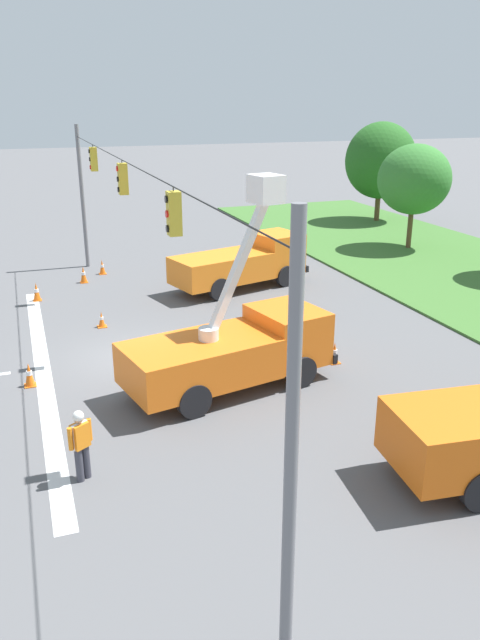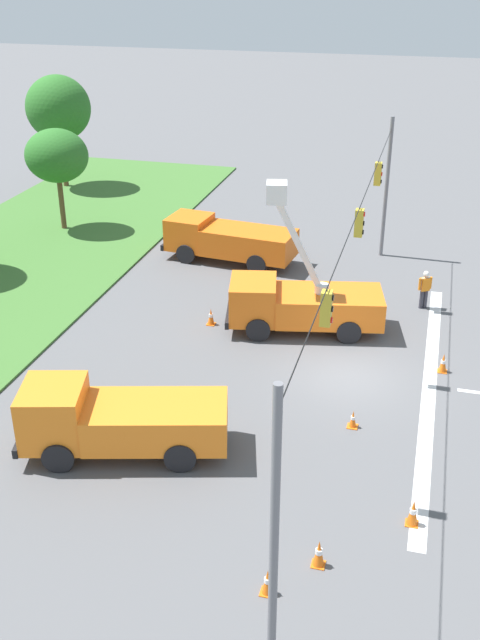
% 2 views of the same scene
% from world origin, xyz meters
% --- Properties ---
extents(ground_plane, '(200.00, 200.00, 0.00)m').
position_xyz_m(ground_plane, '(0.00, 0.00, 0.00)').
color(ground_plane, '#565659').
extents(lane_markings, '(17.60, 15.25, 0.01)m').
position_xyz_m(lane_markings, '(0.00, -4.49, 0.00)').
color(lane_markings, silver).
rests_on(lane_markings, ground).
extents(signal_gantry, '(26.20, 0.33, 7.20)m').
position_xyz_m(signal_gantry, '(-0.04, -0.00, 4.43)').
color(signal_gantry, slate).
rests_on(signal_gantry, ground).
extents(tree_far_east, '(3.24, 3.53, 5.76)m').
position_xyz_m(tree_far_east, '(12.38, 18.01, 4.26)').
color(tree_far_east, brown).
rests_on(tree_far_east, ground).
extents(tree_east_end, '(4.06, 4.23, 7.36)m').
position_xyz_m(tree_east_end, '(20.37, 21.92, 5.25)').
color(tree_east_end, brown).
rests_on(tree_east_end, ground).
extents(utility_truck_bucket_lift, '(3.73, 6.84, 6.34)m').
position_xyz_m(utility_truck_bucket_lift, '(3.35, 2.51, 1.31)').
color(utility_truck_bucket_lift, orange).
rests_on(utility_truck_bucket_lift, ground).
extents(utility_truck_support_near, '(3.89, 6.88, 2.34)m').
position_xyz_m(utility_truck_support_near, '(-6.63, 6.45, 1.19)').
color(utility_truck_support_near, orange).
rests_on(utility_truck_support_near, ground).
extents(utility_truck_support_far, '(3.04, 6.96, 2.14)m').
position_xyz_m(utility_truck_support_far, '(10.10, 7.56, 1.18)').
color(utility_truck_support_far, orange).
rests_on(utility_truck_support_far, ground).
extents(road_worker, '(0.42, 0.57, 1.77)m').
position_xyz_m(road_worker, '(6.88, -2.44, 1.00)').
color(road_worker, '#383842').
rests_on(road_worker, ground).
extents(traffic_cone_foreground_left, '(0.36, 0.36, 0.76)m').
position_xyz_m(traffic_cone_foreground_left, '(1.22, -3.43, 0.38)').
color(traffic_cone_foreground_left, orange).
rests_on(traffic_cone_foreground_left, ground).
extents(traffic_cone_foreground_right, '(0.36, 0.36, 0.63)m').
position_xyz_m(traffic_cone_foreground_right, '(-3.36, -0.61, 0.30)').
color(traffic_cone_foreground_right, orange).
rests_on(traffic_cone_foreground_right, ground).
extents(traffic_cone_mid_left, '(0.36, 0.36, 0.74)m').
position_xyz_m(traffic_cone_mid_left, '(-11.19, 0.51, 0.37)').
color(traffic_cone_mid_left, orange).
rests_on(traffic_cone_mid_left, ground).
extents(traffic_cone_far_left, '(0.36, 0.36, 0.80)m').
position_xyz_m(traffic_cone_far_left, '(-9.92, -0.56, 0.40)').
color(traffic_cone_far_left, orange).
rests_on(traffic_cone_far_left, ground).
extents(traffic_cone_far_right, '(0.36, 0.36, 0.81)m').
position_xyz_m(traffic_cone_far_right, '(-7.70, -2.82, 0.41)').
color(traffic_cone_far_right, orange).
rests_on(traffic_cone_far_right, ground).
extents(traffic_cone_centre_line, '(0.36, 0.36, 0.74)m').
position_xyz_m(traffic_cone_centre_line, '(2.81, 6.25, 0.36)').
color(traffic_cone_centre_line, orange).
rests_on(traffic_cone_centre_line, ground).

